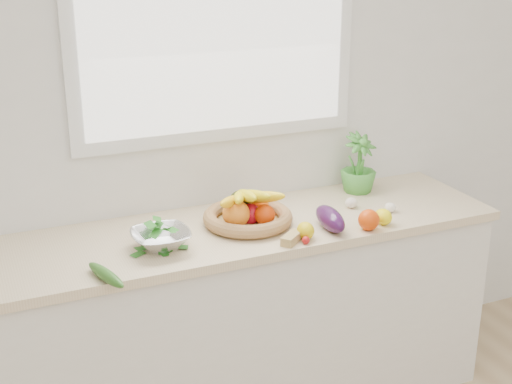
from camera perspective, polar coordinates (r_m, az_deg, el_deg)
name	(u,v)px	position (r m, az deg, el deg)	size (l,w,h in m)	color
back_wall	(217,107)	(3.17, -3.15, 6.81)	(4.50, 0.02, 2.70)	white
counter_cabinet	(244,322)	(3.25, -0.96, -10.33)	(2.20, 0.58, 0.86)	silver
countertop	(243,229)	(3.05, -1.01, -3.01)	(2.24, 0.62, 0.04)	beige
window_frame	(216,15)	(3.09, -3.20, 13.99)	(1.30, 0.03, 1.10)	white
window_pane	(218,15)	(3.07, -3.06, 13.96)	(1.18, 0.01, 0.98)	white
orange_loose	(369,220)	(3.01, 9.01, -2.22)	(0.09, 0.09, 0.09)	#DC4006
lemon_a	(306,230)	(2.91, 3.99, -3.09)	(0.07, 0.09, 0.07)	#DEBE0C
lemon_b	(383,217)	(3.09, 10.15, -1.96)	(0.07, 0.09, 0.07)	#FFEC0D
lemon_c	(367,222)	(3.03, 8.85, -2.41)	(0.06, 0.08, 0.06)	yellow
apple	(250,214)	(3.04, -0.45, -1.77)	(0.09, 0.09, 0.09)	red
ginger	(292,238)	(2.87, 2.87, -3.72)	(0.11, 0.05, 0.04)	tan
garlic_a	(329,214)	(3.12, 5.83, -1.72)	(0.06, 0.06, 0.05)	white
garlic_b	(351,203)	(3.25, 7.63, -0.86)	(0.05, 0.05, 0.05)	white
garlic_c	(390,207)	(3.23, 10.70, -1.23)	(0.05, 0.05, 0.04)	white
eggplant	(330,219)	(3.00, 5.95, -2.14)	(0.09, 0.23, 0.09)	#310F3A
cucumber	(106,275)	(2.62, -11.93, -6.51)	(0.05, 0.24, 0.05)	#2E5F1C
radish	(306,240)	(2.86, 4.01, -3.87)	(0.03, 0.03, 0.03)	#B41716
potted_herb	(359,165)	(3.43, 8.21, 2.15)	(0.17, 0.17, 0.31)	green
fruit_basket	(247,213)	(3.03, -0.72, -1.67)	(0.42, 0.42, 0.19)	tan
colander_with_spinach	(161,235)	(2.82, -7.64, -3.40)	(0.23, 0.23, 0.12)	white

